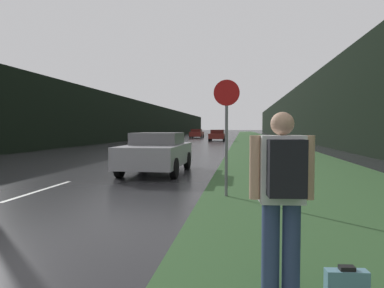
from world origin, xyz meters
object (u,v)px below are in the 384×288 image
object	(u,v)px
hitchhiker_with_backpack	(282,191)
car_passing_near	(157,152)
car_oncoming	(197,134)
car_passing_far	(217,135)
stop_sign	(226,127)
suitcase	(347,285)

from	to	relation	value
hitchhiker_with_backpack	car_passing_near	bearing A→B (deg)	106.09
hitchhiker_with_backpack	car_oncoming	xyz separation A→B (m)	(-7.71, 52.20, -0.28)
hitchhiker_with_backpack	car_passing_far	xyz separation A→B (m)	(-3.46, 39.96, -0.29)
car_passing_far	stop_sign	bearing A→B (deg)	94.41
stop_sign	hitchhiker_with_backpack	bearing A→B (deg)	-81.05
suitcase	car_passing_far	size ratio (longest dim) A/B	0.09
car_oncoming	stop_sign	bearing A→B (deg)	-81.65
car_passing_near	car_passing_far	xyz separation A→B (m)	(0.00, 31.15, -0.02)
car_passing_near	car_passing_far	size ratio (longest dim) A/B	0.98
stop_sign	car_passing_far	distance (m)	35.35
car_oncoming	car_passing_near	bearing A→B (deg)	-84.41
suitcase	car_passing_far	bearing A→B (deg)	90.46
suitcase	car_oncoming	xyz separation A→B (m)	(-8.31, 52.20, 0.59)
car_passing_far	car_oncoming	size ratio (longest dim) A/B	0.99
car_passing_near	car_passing_far	bearing A→B (deg)	-90.00
stop_sign	hitchhiker_with_backpack	xyz separation A→B (m)	(0.74, -4.73, -0.62)
car_oncoming	hitchhiker_with_backpack	bearing A→B (deg)	-81.60
suitcase	car_passing_far	world-z (taller)	car_passing_far
car_passing_near	car_oncoming	distance (m)	43.60
hitchhiker_with_backpack	suitcase	size ratio (longest dim) A/B	4.46
car_oncoming	suitcase	bearing A→B (deg)	-80.95
car_passing_far	suitcase	bearing A→B (deg)	95.80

